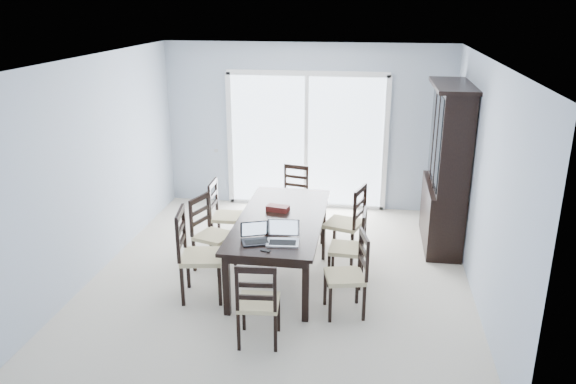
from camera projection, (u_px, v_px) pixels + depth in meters
name	position (u px, v px, depth m)	size (l,w,h in m)	color
floor	(281.00, 274.00, 6.91)	(5.00, 5.00, 0.00)	beige
ceiling	(280.00, 58.00, 6.06)	(5.00, 5.00, 0.00)	white
back_wall	(307.00, 127.00, 8.82)	(4.50, 0.02, 2.60)	#A1AEC1
wall_left	(98.00, 165.00, 6.80)	(0.02, 5.00, 2.60)	#A1AEC1
wall_right	(483.00, 182.00, 6.16)	(0.02, 5.00, 2.60)	#A1AEC1
balcony	(312.00, 188.00, 10.19)	(4.50, 2.00, 0.10)	gray
railing	(319.00, 143.00, 10.93)	(4.50, 0.06, 1.10)	#99999E
dining_table	(281.00, 224.00, 6.69)	(1.00, 2.20, 0.75)	black
china_hutch	(447.00, 169.00, 7.44)	(0.50, 1.38, 2.20)	black
sliding_door	(306.00, 141.00, 8.87)	(2.52, 0.05, 2.18)	silver
chair_left_near	(192.00, 245.00, 6.19)	(0.54, 0.52, 1.21)	black
chair_left_mid	(207.00, 225.00, 6.92)	(0.52, 0.51, 1.07)	black
chair_left_far	(221.00, 207.00, 7.51)	(0.42, 0.41, 1.07)	black
chair_right_near	(354.00, 265.00, 5.90)	(0.49, 0.48, 1.05)	black
chair_right_mid	(355.00, 239.00, 6.53)	(0.43, 0.42, 1.05)	black
chair_right_far	(351.00, 215.00, 7.15)	(0.55, 0.54, 1.14)	black
chair_end_near	(257.00, 295.00, 5.31)	(0.42, 0.43, 1.04)	black
chair_end_far	(294.00, 189.00, 8.30)	(0.46, 0.47, 1.03)	black
laptop_dark	(256.00, 238.00, 5.96)	(0.36, 0.30, 0.21)	black
laptop_silver	(283.00, 239.00, 5.93)	(0.36, 0.27, 0.24)	silver
book_stack	(276.00, 229.00, 6.28)	(0.34, 0.30, 0.05)	maroon
cell_phone	(266.00, 251.00, 5.77)	(0.10, 0.04, 0.01)	black
game_box	(278.00, 208.00, 6.86)	(0.27, 0.14, 0.07)	#440D12
hot_tub	(268.00, 162.00, 10.04)	(1.95, 1.80, 0.89)	brown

